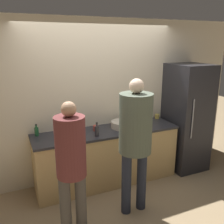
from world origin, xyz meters
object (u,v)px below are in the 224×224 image
Objects in this scene: bottle_dark at (97,131)px; utensil_crock at (148,117)px; person_center at (135,133)px; bottle_green at (37,131)px; refrigerator at (186,117)px; person_left at (71,160)px; cup_yellow at (157,116)px; fruit_bowl at (123,124)px; cup_red at (96,128)px.

utensil_crock is at bearing 15.66° from bottle_dark.
person_center is 10.18× the size of bottle_green.
bottle_dark is (-1.75, -0.13, 0.04)m from refrigerator.
person_left is 2.21m from cup_yellow.
person_left is 4.42× the size of fruit_bowl.
person_center is 8.54× the size of bottle_dark.
refrigerator reaches higher than bottle_dark.
cup_yellow is at bearing 45.50° from person_center.
cup_red is (-0.98, -0.06, -0.04)m from utensil_crock.
refrigerator is 1.14× the size of person_left.
fruit_bowl is 1.33m from bottle_green.
fruit_bowl is 0.82m from cup_yellow.
bottle_dark is 2.72× the size of cup_yellow.
utensil_crock is at bearing 10.37° from fruit_bowl.
person_center reaches higher than person_left.
bottle_green reaches higher than cup_red.
bottle_green is 2.28× the size of cup_yellow.
cup_yellow is (0.79, 0.20, -0.01)m from fruit_bowl.
bottle_dark is 1.36m from cup_yellow.
refrigerator reaches higher than fruit_bowl.
refrigerator is 5.04× the size of fruit_bowl.
person_left reaches higher than utensil_crock.
person_left reaches higher than cup_yellow.
cup_red is (-0.22, 0.88, -0.19)m from person_center.
bottle_green is 2.10× the size of cup_red.
utensil_crock is (0.53, 0.10, 0.02)m from fruit_bowl.
utensil_crock reaches higher than bottle_dark.
fruit_bowl is 4.37× the size of cup_red.
person_center is 6.40× the size of utensil_crock.
bottle_green is (-1.32, 0.18, 0.02)m from fruit_bowl.
refrigerator is 24.02× the size of cup_yellow.
refrigerator is 1.67m from person_center.
person_center is 1.47m from cup_yellow.
cup_red is (0.65, 0.99, -0.03)m from person_left.
person_center is 0.72m from bottle_dark.
cup_red is at bearing 74.73° from bottle_dark.
bottle_dark is at bearing -105.27° from cup_red.
bottle_green is at bearing -179.48° from cup_yellow.
person_center is (0.86, 0.11, 0.16)m from person_left.
bottle_green reaches higher than cup_yellow.
bottle_green is at bearing 170.67° from cup_red.
fruit_bowl is at bearing 176.95° from refrigerator.
person_center is 1.22m from utensil_crock.
refrigerator reaches higher than person_left.
cup_yellow is (1.30, 0.39, -0.04)m from bottle_dark.
refrigerator is 2.57m from bottle_green.
refrigerator is 0.72m from utensil_crock.
person_center is at bearing -43.08° from bottle_green.
fruit_bowl is at bearing -169.63° from utensil_crock.
fruit_bowl is 1.75× the size of bottle_dark.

